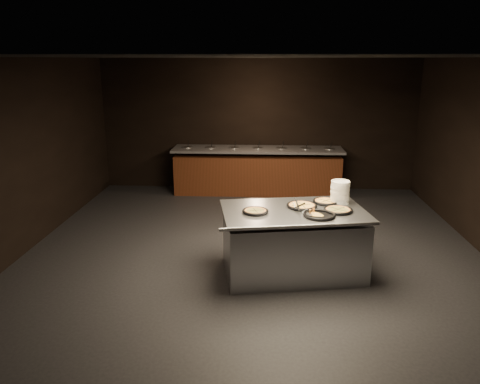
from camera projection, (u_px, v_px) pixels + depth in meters
The scene contains 11 objects.
room at pixel (254, 163), 6.62m from camera, with size 7.02×8.02×2.92m.
salad_bar at pixel (257, 174), 10.32m from camera, with size 3.70×0.83×1.18m.
serving_counter at pixel (293, 243), 6.42m from camera, with size 2.09×1.54×0.92m.
plate_stack at pixel (340, 192), 6.57m from camera, with size 0.26×0.26×0.31m, color white.
pan_veggie_whole at pixel (255, 211), 6.18m from camera, with size 0.35×0.35×0.04m.
pan_cheese_whole at pixel (302, 206), 6.42m from camera, with size 0.42×0.42×0.04m.
pan_cheese_slices_a at pixel (326, 201), 6.61m from camera, with size 0.37×0.37×0.04m.
pan_cheese_slices_b at pixel (319, 215), 6.03m from camera, with size 0.42×0.42×0.04m.
pan_veggie_slices at pixel (338, 210), 6.23m from camera, with size 0.39×0.39×0.04m.
server_left at pixel (296, 205), 6.25m from camera, with size 0.16×0.33×0.17m.
server_right at pixel (302, 208), 6.12m from camera, with size 0.26×0.26×0.16m.
Camera 1 is at (0.15, -6.48, 2.88)m, focal length 35.00 mm.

